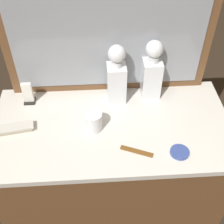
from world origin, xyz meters
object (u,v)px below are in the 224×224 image
silver_brush_far_left (15,128)px  napkin_holder (28,94)px  porcelain_dish (180,152)px  crystal_tumbler_right (93,122)px  tortoiseshell_comb (137,151)px  crystal_decanter_rear (116,79)px  crystal_decanter_center (152,74)px

silver_brush_far_left → napkin_holder: bearing=77.9°
porcelain_dish → napkin_holder: 0.74m
crystal_tumbler_right → tortoiseshell_comb: bearing=-39.9°
silver_brush_far_left → napkin_holder: 0.19m
silver_brush_far_left → porcelain_dish: size_ratio=2.15×
crystal_decanter_rear → porcelain_dish: bearing=-56.5°
crystal_tumbler_right → tortoiseshell_comb: 0.23m
porcelain_dish → silver_brush_far_left: bearing=166.2°
silver_brush_far_left → napkin_holder: size_ratio=1.52×
crystal_tumbler_right → silver_brush_far_left: (-0.34, 0.01, -0.03)m
crystal_decanter_rear → crystal_tumbler_right: 0.23m
crystal_decanter_center → napkin_holder: (-0.58, -0.02, -0.07)m
crystal_decanter_center → tortoiseshell_comb: (-0.11, -0.35, -0.12)m
silver_brush_far_left → porcelain_dish: silver_brush_far_left is taller
silver_brush_far_left → tortoiseshell_comb: silver_brush_far_left is taller
crystal_tumbler_right → napkin_holder: size_ratio=0.77×
crystal_decanter_center → napkin_holder: bearing=-177.9°
crystal_decanter_rear → crystal_tumbler_right: crystal_decanter_rear is taller
porcelain_dish → tortoiseshell_comb: 0.17m
crystal_decanter_center → crystal_decanter_rear: 0.17m
tortoiseshell_comb → crystal_decanter_center: bearing=73.1°
napkin_holder → crystal_decanter_rear: bearing=-0.2°
crystal_decanter_center → crystal_decanter_rear: (-0.17, -0.02, -0.00)m
crystal_decanter_center → tortoiseshell_comb: crystal_decanter_center is taller
silver_brush_far_left → napkin_holder: (0.04, 0.18, 0.03)m
porcelain_dish → napkin_holder: (-0.65, 0.35, 0.04)m
crystal_decanter_center → crystal_tumbler_right: crystal_decanter_center is taller
crystal_decanter_rear → tortoiseshell_comb: (0.06, -0.33, -0.11)m
tortoiseshell_comb → crystal_decanter_rear: bearing=100.0°
tortoiseshell_comb → napkin_holder: size_ratio=1.21×
crystal_decanter_center → silver_brush_far_left: (-0.62, -0.20, -0.11)m
crystal_decanter_center → crystal_tumbler_right: (-0.28, -0.21, -0.08)m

